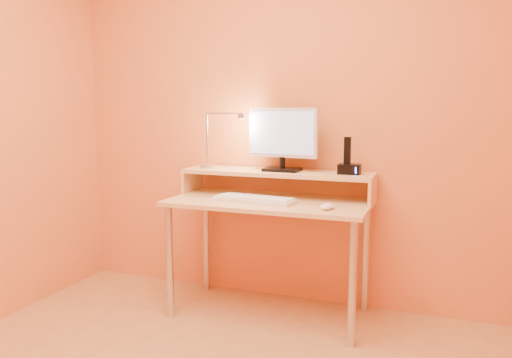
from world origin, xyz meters
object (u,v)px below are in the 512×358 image
at_px(phone_dock, 349,169).
at_px(keyboard, 256,200).
at_px(lamp_base, 208,166).
at_px(monitor_panel, 283,133).
at_px(mouse, 327,206).
at_px(remote_control, 220,197).

relative_size(phone_dock, keyboard, 0.28).
bearing_deg(lamp_base, monitor_panel, 4.56).
relative_size(phone_dock, mouse, 1.25).
bearing_deg(monitor_panel, phone_dock, 3.98).
bearing_deg(lamp_base, keyboard, -26.13).
bearing_deg(mouse, phone_dock, 98.31).
distance_m(phone_dock, keyboard, 0.59).
bearing_deg(mouse, lamp_base, -178.07).
xyz_separation_m(lamp_base, remote_control, (0.17, -0.19, -0.16)).
relative_size(keyboard, mouse, 4.51).
xyz_separation_m(monitor_panel, lamp_base, (-0.50, -0.04, -0.23)).
bearing_deg(lamp_base, mouse, -18.06).
bearing_deg(monitor_panel, mouse, -36.68).
bearing_deg(remote_control, keyboard, -5.90).
bearing_deg(monitor_panel, keyboard, -104.84).
distance_m(monitor_panel, remote_control, 0.56).
distance_m(monitor_panel, mouse, 0.61).
bearing_deg(phone_dock, remote_control, -165.15).
bearing_deg(keyboard, lamp_base, 160.69).
bearing_deg(monitor_panel, lamp_base, -170.09).
height_order(keyboard, remote_control, keyboard).
bearing_deg(phone_dock, lamp_base, -179.55).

